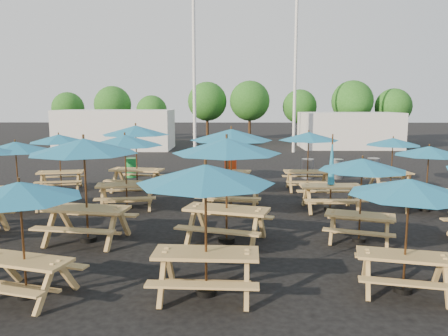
{
  "coord_description": "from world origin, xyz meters",
  "views": [
    {
      "loc": [
        0.19,
        -13.36,
        3.34
      ],
      "look_at": [
        0.0,
        1.5,
        1.1
      ],
      "focal_mm": 35.0,
      "sensor_mm": 36.0,
      "label": 1
    }
  ],
  "objects_px": {
    "picnic_unit_9": "(227,151)",
    "waste_bin_0": "(131,168)",
    "picnic_unit_6": "(125,144)",
    "picnic_unit_15": "(308,139)",
    "picnic_unit_14": "(331,179)",
    "picnic_unit_19": "(393,144)",
    "picnic_unit_5": "(84,151)",
    "picnic_unit_12": "(409,192)",
    "picnic_unit_11": "(228,140)",
    "waste_bin_1": "(230,168)",
    "waste_bin_2": "(308,169)",
    "picnic_unit_10": "(231,138)",
    "picnic_unit_8": "(206,180)",
    "picnic_unit_2": "(16,150)",
    "picnic_unit_18": "(429,154)",
    "waste_bin_3": "(337,169)",
    "picnic_unit_3": "(59,141)",
    "waste_bin_4": "(373,168)",
    "picnic_unit_13": "(362,168)",
    "picnic_unit_7": "(136,133)",
    "picnic_unit_4": "(20,195)"
  },
  "relations": [
    {
      "from": "picnic_unit_15",
      "to": "picnic_unit_12",
      "type": "bearing_deg",
      "value": -89.23
    },
    {
      "from": "picnic_unit_11",
      "to": "picnic_unit_14",
      "type": "bearing_deg",
      "value": -35.05
    },
    {
      "from": "picnic_unit_19",
      "to": "waste_bin_0",
      "type": "xyz_separation_m",
      "value": [
        -10.63,
        2.79,
        -1.34
      ]
    },
    {
      "from": "picnic_unit_12",
      "to": "picnic_unit_15",
      "type": "bearing_deg",
      "value": 103.74
    },
    {
      "from": "picnic_unit_14",
      "to": "waste_bin_3",
      "type": "distance_m",
      "value": 6.01
    },
    {
      "from": "picnic_unit_14",
      "to": "waste_bin_0",
      "type": "distance_m",
      "value": 9.7
    },
    {
      "from": "picnic_unit_8",
      "to": "picnic_unit_14",
      "type": "relative_size",
      "value": 1.03
    },
    {
      "from": "picnic_unit_18",
      "to": "waste_bin_4",
      "type": "relative_size",
      "value": 2.82
    },
    {
      "from": "picnic_unit_3",
      "to": "waste_bin_4",
      "type": "xyz_separation_m",
      "value": [
        12.96,
        3.07,
        -1.46
      ]
    },
    {
      "from": "picnic_unit_6",
      "to": "waste_bin_1",
      "type": "height_order",
      "value": "picnic_unit_6"
    },
    {
      "from": "picnic_unit_5",
      "to": "picnic_unit_12",
      "type": "distance_m",
      "value": 7.1
    },
    {
      "from": "picnic_unit_9",
      "to": "waste_bin_0",
      "type": "relative_size",
      "value": 3.73
    },
    {
      "from": "picnic_unit_10",
      "to": "waste_bin_2",
      "type": "relative_size",
      "value": 3.39
    },
    {
      "from": "picnic_unit_19",
      "to": "picnic_unit_14",
      "type": "bearing_deg",
      "value": -140.46
    },
    {
      "from": "waste_bin_0",
      "to": "waste_bin_3",
      "type": "height_order",
      "value": "same"
    },
    {
      "from": "picnic_unit_5",
      "to": "picnic_unit_2",
      "type": "bearing_deg",
      "value": 144.25
    },
    {
      "from": "picnic_unit_2",
      "to": "picnic_unit_15",
      "type": "bearing_deg",
      "value": 9.39
    },
    {
      "from": "picnic_unit_3",
      "to": "picnic_unit_10",
      "type": "height_order",
      "value": "picnic_unit_10"
    },
    {
      "from": "picnic_unit_18",
      "to": "waste_bin_3",
      "type": "bearing_deg",
      "value": 114.18
    },
    {
      "from": "picnic_unit_15",
      "to": "waste_bin_4",
      "type": "xyz_separation_m",
      "value": [
        3.49,
        3.03,
        -1.54
      ]
    },
    {
      "from": "waste_bin_2",
      "to": "picnic_unit_18",
      "type": "bearing_deg",
      "value": -66.08
    },
    {
      "from": "picnic_unit_8",
      "to": "picnic_unit_14",
      "type": "xyz_separation_m",
      "value": [
        3.55,
        6.08,
        -1.06
      ]
    },
    {
      "from": "picnic_unit_8",
      "to": "picnic_unit_15",
      "type": "xyz_separation_m",
      "value": [
        3.38,
        9.22,
        -0.07
      ]
    },
    {
      "from": "picnic_unit_5",
      "to": "waste_bin_1",
      "type": "xyz_separation_m",
      "value": [
        3.47,
        9.08,
        -1.78
      ]
    },
    {
      "from": "waste_bin_0",
      "to": "picnic_unit_3",
      "type": "bearing_deg",
      "value": -125.01
    },
    {
      "from": "picnic_unit_15",
      "to": "waste_bin_1",
      "type": "distance_m",
      "value": 4.32
    },
    {
      "from": "picnic_unit_6",
      "to": "waste_bin_1",
      "type": "bearing_deg",
      "value": 51.04
    },
    {
      "from": "picnic_unit_13",
      "to": "waste_bin_3",
      "type": "xyz_separation_m",
      "value": [
        1.61,
        8.87,
        -1.37
      ]
    },
    {
      "from": "picnic_unit_11",
      "to": "picnic_unit_12",
      "type": "height_order",
      "value": "picnic_unit_11"
    },
    {
      "from": "waste_bin_1",
      "to": "picnic_unit_11",
      "type": "bearing_deg",
      "value": -92.07
    },
    {
      "from": "waste_bin_0",
      "to": "waste_bin_2",
      "type": "bearing_deg",
      "value": -1.31
    },
    {
      "from": "picnic_unit_6",
      "to": "picnic_unit_15",
      "type": "bearing_deg",
      "value": 16.37
    },
    {
      "from": "picnic_unit_6",
      "to": "picnic_unit_18",
      "type": "distance_m",
      "value": 9.35
    },
    {
      "from": "picnic_unit_6",
      "to": "waste_bin_3",
      "type": "relative_size",
      "value": 3.17
    },
    {
      "from": "picnic_unit_10",
      "to": "waste_bin_1",
      "type": "relative_size",
      "value": 3.39
    },
    {
      "from": "picnic_unit_8",
      "to": "picnic_unit_4",
      "type": "bearing_deg",
      "value": -174.52
    },
    {
      "from": "picnic_unit_10",
      "to": "picnic_unit_18",
      "type": "distance_m",
      "value": 6.05
    },
    {
      "from": "picnic_unit_9",
      "to": "waste_bin_1",
      "type": "height_order",
      "value": "picnic_unit_9"
    },
    {
      "from": "picnic_unit_9",
      "to": "waste_bin_0",
      "type": "distance_m",
      "value": 10.36
    },
    {
      "from": "picnic_unit_13",
      "to": "waste_bin_3",
      "type": "relative_size",
      "value": 3.06
    },
    {
      "from": "picnic_unit_10",
      "to": "picnic_unit_12",
      "type": "distance_m",
      "value": 6.89
    },
    {
      "from": "picnic_unit_5",
      "to": "picnic_unit_14",
      "type": "bearing_deg",
      "value": 34.57
    },
    {
      "from": "picnic_unit_14",
      "to": "picnic_unit_19",
      "type": "bearing_deg",
      "value": 45.82
    },
    {
      "from": "picnic_unit_14",
      "to": "waste_bin_1",
      "type": "relative_size",
      "value": 2.77
    },
    {
      "from": "picnic_unit_7",
      "to": "picnic_unit_13",
      "type": "height_order",
      "value": "picnic_unit_7"
    },
    {
      "from": "picnic_unit_3",
      "to": "picnic_unit_11",
      "type": "distance_m",
      "value": 6.43
    },
    {
      "from": "picnic_unit_8",
      "to": "waste_bin_4",
      "type": "xyz_separation_m",
      "value": [
        6.88,
        12.24,
        -1.61
      ]
    },
    {
      "from": "picnic_unit_3",
      "to": "waste_bin_0",
      "type": "height_order",
      "value": "picnic_unit_3"
    },
    {
      "from": "waste_bin_3",
      "to": "picnic_unit_2",
      "type": "bearing_deg",
      "value": -152.85
    },
    {
      "from": "waste_bin_0",
      "to": "picnic_unit_10",
      "type": "bearing_deg",
      "value": -52.25
    }
  ]
}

